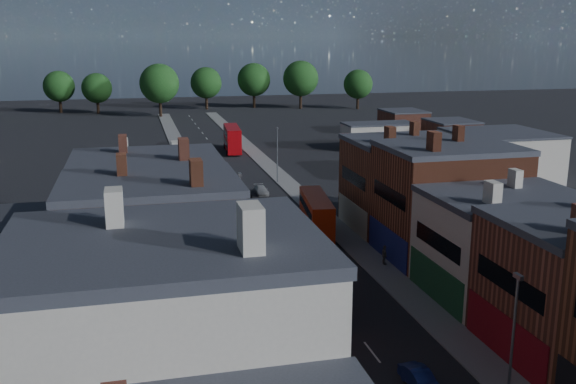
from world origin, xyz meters
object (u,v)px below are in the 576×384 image
bus_1 (316,215)px  car_2 (243,194)px  bus_2 (232,138)px  car_3 (261,190)px  bus_0 (310,279)px  car_1 (420,379)px  ped_3 (384,255)px  ped_1 (272,379)px

bus_1 → car_2: bus_1 is taller
bus_2 → bus_1: bearing=-85.0°
bus_1 → car_3: size_ratio=2.71×
bus_0 → car_1: (3.28, -13.23, -1.70)m
bus_1 → car_2: bearing=112.1°
bus_2 → ped_3: bearing=-81.7°
car_3 → bus_0: bearing=-96.5°
bus_1 → car_3: 20.12m
bus_0 → ped_3: 11.90m
bus_2 → car_3: bus_2 is taller
bus_2 → ped_1: (-10.50, -82.54, -1.43)m
bus_0 → bus_1: size_ratio=0.96×
bus_1 → car_2: size_ratio=2.38×
bus_1 → ped_3: bus_1 is taller
ped_3 → ped_1: bearing=144.4°
bus_0 → car_2: (0.84, 35.63, -1.68)m
bus_1 → ped_3: size_ratio=5.67×
bus_0 → ped_3: bus_0 is taller
car_2 → ped_3: bearing=-70.1°
bus_2 → car_1: (-1.60, -83.82, -1.94)m
bus_1 → car_3: (-1.96, 19.94, -1.82)m
car_3 → ped_1: 50.14m
ped_1 → ped_3: (14.88, 19.32, -0.06)m
bus_0 → bus_2: size_ratio=0.91×
bus_0 → car_1: size_ratio=2.80×
bus_2 → car_3: (-1.28, -33.26, -1.97)m
bus_1 → ped_1: bearing=-103.2°
bus_2 → ped_3: bus_2 is taller
car_1 → ped_3: bearing=68.3°
car_3 → ped_3: size_ratio=2.09×
bus_2 → car_2: (-4.04, -34.96, -1.92)m
car_3 → ped_1: size_ratio=1.97×
car_3 → ped_3: 30.50m
bus_0 → ped_1: size_ratio=5.12×
bus_0 → car_2: 35.68m
car_3 → car_2: bearing=-149.3°
bus_0 → car_2: bus_0 is taller
bus_1 → ped_3: 10.77m
car_3 → bus_1: bearing=-85.4°
bus_0 → bus_1: bearing=65.4°
car_2 → ped_1: size_ratio=2.24×
bus_0 → car_3: size_ratio=2.60×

